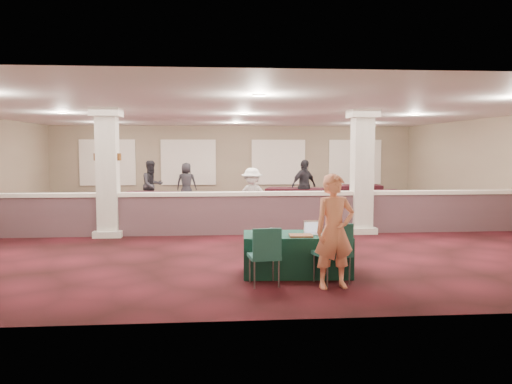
{
  "coord_description": "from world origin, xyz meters",
  "views": [
    {
      "loc": [
        -0.81,
        -14.23,
        2.21
      ],
      "look_at": [
        0.19,
        -2.0,
        1.14
      ],
      "focal_mm": 35.0,
      "sensor_mm": 36.0,
      "label": 1
    }
  ],
  "objects": [
    {
      "name": "ground",
      "position": [
        0.0,
        0.0,
        0.0
      ],
      "size": [
        16.0,
        16.0,
        0.0
      ],
      "primitive_type": "plane",
      "color": "#451119",
      "rests_on": "ground"
    },
    {
      "name": "wall_back",
      "position": [
        0.0,
        8.0,
        1.6
      ],
      "size": [
        16.0,
        0.04,
        3.2
      ],
      "primitive_type": "cube",
      "color": "#82705A",
      "rests_on": "ground"
    },
    {
      "name": "wall_front",
      "position": [
        0.0,
        -8.0,
        1.6
      ],
      "size": [
        16.0,
        0.04,
        3.2
      ],
      "primitive_type": "cube",
      "color": "#82705A",
      "rests_on": "ground"
    },
    {
      "name": "wall_right",
      "position": [
        8.0,
        0.0,
        1.6
      ],
      "size": [
        0.04,
        16.0,
        3.2
      ],
      "primitive_type": "cube",
      "color": "#82705A",
      "rests_on": "ground"
    },
    {
      "name": "ceiling",
      "position": [
        0.0,
        0.0,
        3.2
      ],
      "size": [
        16.0,
        16.0,
        0.02
      ],
      "primitive_type": "cube",
      "color": "silver",
      "rests_on": "wall_back"
    },
    {
      "name": "partition_wall",
      "position": [
        0.0,
        -1.5,
        0.57
      ],
      "size": [
        15.6,
        0.28,
        1.1
      ],
      "color": "brown",
      "rests_on": "ground"
    },
    {
      "name": "column_left",
      "position": [
        -3.5,
        -1.5,
        1.64
      ],
      "size": [
        0.72,
        0.72,
        3.2
      ],
      "color": "beige",
      "rests_on": "ground"
    },
    {
      "name": "column_right",
      "position": [
        3.0,
        -1.5,
        1.64
      ],
      "size": [
        0.72,
        0.72,
        3.2
      ],
      "color": "beige",
      "rests_on": "ground"
    },
    {
      "name": "sconce_left",
      "position": [
        -3.78,
        -1.5,
        2.0
      ],
      "size": [
        0.12,
        0.12,
        0.18
      ],
      "color": "brown",
      "rests_on": "column_left"
    },
    {
      "name": "sconce_right",
      "position": [
        -3.22,
        -1.5,
        2.0
      ],
      "size": [
        0.12,
        0.12,
        0.18
      ],
      "color": "brown",
      "rests_on": "column_left"
    },
    {
      "name": "near_table",
      "position": [
        0.6,
        -5.67,
        0.36
      ],
      "size": [
        1.91,
        1.04,
        0.71
      ],
      "primitive_type": "cube",
      "rotation": [
        0.0,
        0.0,
        -0.06
      ],
      "color": "#0E352A",
      "rests_on": "ground"
    },
    {
      "name": "conf_chair_main",
      "position": [
        1.11,
        -6.41,
        0.6
      ],
      "size": [
        0.64,
        0.64,
        1.01
      ],
      "rotation": [
        0.0,
        0.0,
        0.33
      ],
      "color": "#216151",
      "rests_on": "ground"
    },
    {
      "name": "conf_chair_side",
      "position": [
        -0.02,
        -6.41,
        0.57
      ],
      "size": [
        0.53,
        0.54,
        0.96
      ],
      "rotation": [
        0.0,
        0.0,
        0.12
      ],
      "color": "#216151",
      "rests_on": "ground"
    },
    {
      "name": "woman",
      "position": [
        1.06,
        -6.58,
        0.91
      ],
      "size": [
        0.72,
        0.54,
        1.82
      ],
      "primitive_type": "imported",
      "rotation": [
        0.0,
        0.0,
        0.17
      ],
      "color": "#FC9E6D",
      "rests_on": "ground"
    },
    {
      "name": "far_table_front_left",
      "position": [
        -3.03,
        3.0,
        0.36
      ],
      "size": [
        1.94,
        1.29,
        0.72
      ],
      "primitive_type": "cube",
      "rotation": [
        0.0,
        0.0,
        -0.24
      ],
      "color": "black",
      "rests_on": "ground"
    },
    {
      "name": "far_table_front_center",
      "position": [
        -2.0,
        0.3,
        0.41
      ],
      "size": [
        2.24,
        1.68,
        0.82
      ],
      "primitive_type": "cube",
      "rotation": [
        0.0,
        0.0,
        0.38
      ],
      "color": "black",
      "rests_on": "ground"
    },
    {
      "name": "far_table_front_right",
      "position": [
        4.9,
        3.0,
        0.36
      ],
      "size": [
        1.85,
        1.03,
        0.72
      ],
      "primitive_type": "cube",
      "rotation": [
        0.0,
        0.0,
        0.08
      ],
      "color": "black",
      "rests_on": "ground"
    },
    {
      "name": "far_table_back_left",
      "position": [
        -3.14,
        3.2,
        0.34
      ],
      "size": [
        1.86,
        1.26,
        0.69
      ],
      "primitive_type": "cube",
      "rotation": [
        0.0,
        0.0,
        -0.26
      ],
      "color": "black",
      "rests_on": "ground"
    },
    {
      "name": "far_table_back_center",
      "position": [
        2.0,
        3.2,
        0.4
      ],
      "size": [
        2.19,
        1.53,
        0.81
      ],
      "primitive_type": "cube",
      "rotation": [
        0.0,
        0.0,
        -0.29
      ],
      "color": "black",
      "rests_on": "ground"
    },
    {
      "name": "far_table_back_right",
      "position": [
        4.77,
        5.11,
        0.38
      ],
      "size": [
        1.92,
        1.03,
        0.76
      ],
      "primitive_type": "cube",
      "rotation": [
        0.0,
        0.0,
        0.05
      ],
      "color": "black",
      "rests_on": "ground"
    },
    {
      "name": "attendee_a",
      "position": [
        -3.11,
        4.0,
        0.89
      ],
      "size": [
        0.97,
        0.89,
        1.78
      ],
      "primitive_type": "imported",
      "rotation": [
        0.0,
        0.0,
        0.65
      ],
      "color": "black",
      "rests_on": "ground"
    },
    {
      "name": "attendee_b",
      "position": [
        0.23,
        0.0,
        0.83
      ],
      "size": [
        1.14,
        0.71,
        1.65
      ],
      "primitive_type": "imported",
      "rotation": [
        0.0,
        0.0,
        -0.23
      ],
      "color": "silver",
      "rests_on": "ground"
    },
    {
      "name": "attendee_c",
      "position": [
        2.25,
        2.81,
        0.91
      ],
      "size": [
        1.18,
        1.01,
        1.83
      ],
      "primitive_type": "imported",
      "rotation": [
        0.0,
        0.0,
        0.57
      ],
      "color": "black",
      "rests_on": "ground"
    },
    {
      "name": "attendee_d",
      "position": [
        -1.98,
        6.0,
        0.82
      ],
      "size": [
        0.85,
        0.51,
        1.64
      ],
      "primitive_type": "imported",
      "rotation": [
        0.0,
        0.0,
        3.04
      ],
      "color": "black",
      "rests_on": "ground"
    },
    {
      "name": "laptop_base",
      "position": [
        0.89,
        -5.73,
        0.72
      ],
      "size": [
        0.33,
        0.24,
        0.02
      ],
      "primitive_type": "cube",
      "rotation": [
        0.0,
        0.0,
        -0.06
      ],
      "color": "#B9B9BD",
      "rests_on": "near_table"
    },
    {
      "name": "laptop_screen",
      "position": [
        0.9,
        -5.62,
        0.84
      ],
      "size": [
        0.32,
        0.03,
        0.21
      ],
      "primitive_type": "cube",
      "rotation": [
        0.0,
        0.0,
        -0.06
      ],
      "color": "#B9B9BD",
      "rests_on": "near_table"
    },
    {
      "name": "screen_glow",
      "position": [
        0.9,
        -5.63,
        0.82
      ],
      "size": [
        0.29,
        0.02,
        0.19
      ],
      "primitive_type": "cube",
      "rotation": [
        0.0,
        0.0,
        -0.06
      ],
      "color": "silver",
      "rests_on": "near_table"
    },
    {
      "name": "knitting",
      "position": [
        0.64,
        -5.91,
        0.73
      ],
      "size": [
        0.41,
        0.32,
        0.03
      ],
      "primitive_type": "cube",
      "rotation": [
        0.0,
        0.0,
        -0.06
      ],
      "color": "#B35A1C",
      "rests_on": "near_table"
    },
    {
      "name": "yarn_cream",
      "position": [
        0.06,
        -5.73,
        0.77
      ],
      "size": [
        0.11,
        0.11,
        0.11
      ],
      "primitive_type": "sphere",
      "color": "beige",
      "rests_on": "near_table"
    },
    {
      "name": "yarn_red",
      "position": [
        -0.08,
        -5.58,
        0.76
      ],
      "size": [
        0.1,
        0.1,
        0.1
      ],
      "primitive_type": "sphere",
      "color": "#5A121D",
      "rests_on": "near_table"
    },
    {
      "name": "yarn_grey",
      "position": [
        0.17,
        -5.52,
        0.76
      ],
      "size": [
        0.1,
        0.1,
        0.1
      ],
      "primitive_type": "sphere",
      "color": "#55545A",
      "rests_on": "near_table"
    },
    {
      "name": "scissors",
      "position": [
        1.22,
        -5.98,
        0.72
      ],
      "size": [
        0.12,
        0.04,
        0.01
      ],
      "primitive_type": "cube",
      "rotation": [
        0.0,
        0.0,
        -0.06
      ],
      "color": "#AC121E",
      "rests_on": "near_table"
    }
  ]
}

